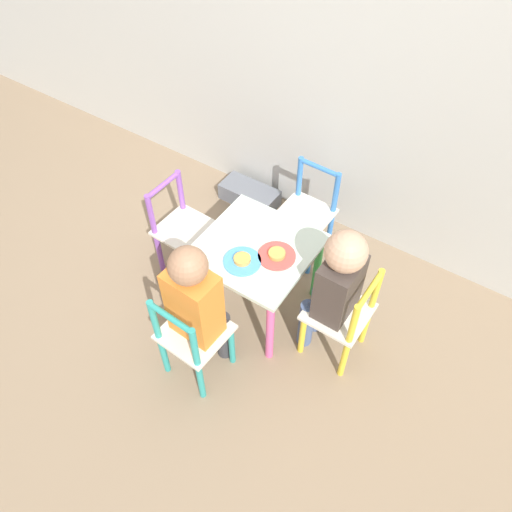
% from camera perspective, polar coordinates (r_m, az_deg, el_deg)
% --- Properties ---
extents(ground_plane, '(6.00, 6.00, 0.00)m').
position_cam_1_polar(ground_plane, '(2.54, -0.00, -5.42)').
color(ground_plane, '#8C755B').
extents(kids_table, '(0.49, 0.49, 0.43)m').
position_cam_1_polar(kids_table, '(2.26, -0.00, -0.19)').
color(kids_table, silver).
rests_on(kids_table, ground_plane).
extents(chair_yellow, '(0.26, 0.26, 0.53)m').
position_cam_1_polar(chair_yellow, '(2.21, 9.84, -6.84)').
color(chair_yellow, silver).
rests_on(chair_yellow, ground_plane).
extents(chair_teal, '(0.27, 0.27, 0.53)m').
position_cam_1_polar(chair_teal, '(2.14, -7.35, -9.32)').
color(chair_teal, silver).
rests_on(chair_teal, ground_plane).
extents(chair_purple, '(0.27, 0.27, 0.53)m').
position_cam_1_polar(chair_purple, '(2.53, -8.42, 2.95)').
color(chair_purple, silver).
rests_on(chair_purple, ground_plane).
extents(chair_blue, '(0.27, 0.27, 0.53)m').
position_cam_1_polar(chair_blue, '(2.60, 5.81, 4.70)').
color(chair_blue, silver).
rests_on(chair_blue, ground_plane).
extents(child_right, '(0.22, 0.20, 0.75)m').
position_cam_1_polar(child_right, '(2.07, 9.06, -3.09)').
color(child_right, '#4C608E').
rests_on(child_right, ground_plane).
extents(child_front, '(0.21, 0.21, 0.77)m').
position_cam_1_polar(child_front, '(2.00, -6.74, -5.23)').
color(child_front, '#38383D').
rests_on(child_front, ground_plane).
extents(plate_right, '(0.17, 0.17, 0.03)m').
position_cam_1_polar(plate_right, '(2.16, 2.39, 0.08)').
color(plate_right, '#E54C47').
rests_on(plate_right, kids_table).
extents(plate_front, '(0.16, 0.16, 0.03)m').
position_cam_1_polar(plate_front, '(2.14, -1.59, -0.54)').
color(plate_front, '#4C9EE0').
rests_on(plate_front, kids_table).
extents(storage_bin, '(0.35, 0.16, 0.11)m').
position_cam_1_polar(storage_bin, '(3.01, -0.73, 7.01)').
color(storage_bin, slate).
rests_on(storage_bin, ground_plane).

